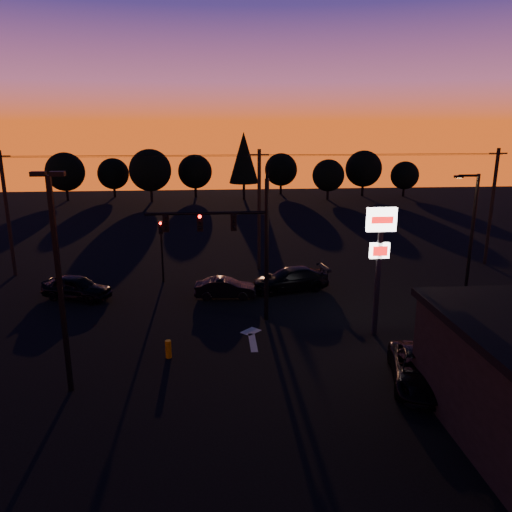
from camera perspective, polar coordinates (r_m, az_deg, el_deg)
The scene contains 25 objects.
ground at distance 24.95m, azimuth -1.34°, elevation -10.87°, with size 120.00×120.00×0.00m, color black.
lane_arrow at distance 26.48m, azimuth -0.47°, elevation -9.24°, with size 1.20×3.10×0.01m.
traffic_signal_mast at distance 27.07m, azimuth -2.14°, elevation 2.33°, with size 6.79×0.52×8.58m.
secondary_signal at distance 35.01m, azimuth -10.75°, elevation 1.55°, with size 0.30×0.31×4.35m.
parking_lot_light at distance 21.11m, azimuth -21.67°, elevation -1.55°, with size 1.25×0.30×9.14m.
pylon_sign at distance 25.99m, azimuth 13.97°, elevation 1.28°, with size 1.50×0.28×6.80m.
streetlight at distance 32.43m, azimuth 23.31°, elevation 2.31°, with size 1.55×0.35×8.00m.
utility_pole_0 at distance 39.73m, azimuth -26.54°, elevation 4.37°, with size 1.40×0.26×9.00m.
utility_pole_1 at distance 37.07m, azimuth 0.36°, elevation 5.31°, with size 1.40×0.26×9.00m.
utility_pole_2 at distance 42.64m, azimuth 25.33°, elevation 5.15°, with size 1.40×0.26×9.00m.
power_wires at distance 36.60m, azimuth 0.37°, elevation 11.45°, with size 36.00×1.22×0.07m.
bollard at distance 24.56m, azimuth -9.98°, elevation -10.43°, with size 0.29×0.29×0.87m, color #A55F00.
tree_0 at distance 75.58m, azimuth -20.98°, elevation 8.97°, with size 5.36×5.36×6.74m.
tree_1 at distance 77.15m, azimuth -16.00°, elevation 9.03°, with size 4.54×4.54×5.71m.
tree_2 at distance 71.21m, azimuth -12.00°, elevation 9.57°, with size 5.77×5.78×7.26m.
tree_3 at distance 74.77m, azimuth -6.98°, elevation 9.56°, with size 4.95×4.95×6.22m.
tree_4 at distance 71.68m, azimuth -1.41°, elevation 11.17°, with size 4.18×4.18×9.50m.
tree_5 at distance 77.40m, azimuth 2.87°, elevation 9.84°, with size 4.95×4.95×6.22m.
tree_6 at distance 72.63m, azimuth 8.26°, elevation 9.10°, with size 4.54×4.54×5.71m.
tree_7 at distance 77.00m, azimuth 12.20°, elevation 9.72°, with size 5.36×5.36×6.74m.
tree_8 at distance 78.11m, azimuth 16.63°, elevation 8.82°, with size 4.12×4.12×5.19m.
car_left at distance 33.65m, azimuth -19.82°, elevation -3.39°, with size 1.79×4.45×1.52m, color black.
car_mid at distance 31.95m, azimuth -3.51°, elevation -3.68°, with size 1.36×3.89×1.28m, color black.
car_right at distance 33.35m, azimuth 3.94°, elevation -2.67°, with size 2.10×5.17×1.50m, color black.
suv_parked at distance 22.94m, azimuth 18.17°, elevation -12.24°, with size 2.29×4.96×1.38m, color black.
Camera 1 is at (-1.33, -22.37, 10.97)m, focal length 35.00 mm.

